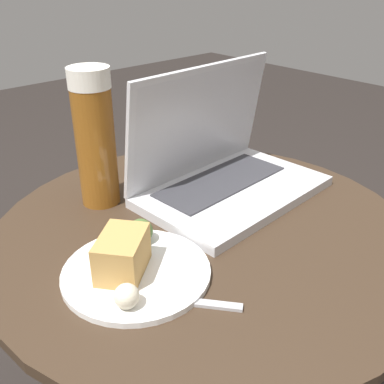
{
  "coord_description": "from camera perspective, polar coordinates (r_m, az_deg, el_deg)",
  "views": [
    {
      "loc": [
        -0.44,
        -0.45,
        0.89
      ],
      "look_at": [
        -0.02,
        0.01,
        0.56
      ],
      "focal_mm": 42.0,
      "sensor_mm": 36.0,
      "label": 1
    }
  ],
  "objects": [
    {
      "name": "laptop",
      "position": [
        0.84,
        3.8,
        3.12
      ],
      "size": [
        0.35,
        0.23,
        0.23
      ],
      "color": "silver",
      "rests_on": "table"
    },
    {
      "name": "snack_plate",
      "position": [
        0.64,
        -7.72,
        -8.97
      ],
      "size": [
        0.21,
        0.21,
        0.07
      ],
      "color": "white",
      "rests_on": "table"
    },
    {
      "name": "beer_glass",
      "position": [
        0.79,
        -12.19,
        6.67
      ],
      "size": [
        0.07,
        0.07,
        0.24
      ],
      "color": "brown",
      "rests_on": "table"
    },
    {
      "name": "table",
      "position": [
        0.83,
        1.46,
        -12.14
      ],
      "size": [
        0.7,
        0.7,
        0.49
      ],
      "color": "#515156",
      "rests_on": "ground_plane"
    },
    {
      "name": "fork",
      "position": [
        0.6,
        -3.96,
        -13.35
      ],
      "size": [
        0.13,
        0.16,
        0.01
      ],
      "color": "#B2B2B7",
      "rests_on": "table"
    }
  ]
}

